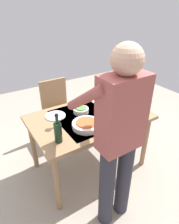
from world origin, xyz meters
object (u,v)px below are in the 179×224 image
water_cup_near_right (97,103)px  dinner_plate_near (55,116)px  serving_bowl_pasta (87,125)px  chair_near (57,106)px  person_server (118,137)px  wine_bottle (58,132)px  dinner_plate_far (99,100)px  side_bowl_salad (81,110)px  water_cup_near_left (121,100)px  dining_table (90,122)px  wine_glass_left (57,118)px

water_cup_near_right → dinner_plate_near: size_ratio=0.44×
serving_bowl_pasta → chair_near: bearing=-95.4°
dinner_plate_near → water_cup_near_right: bearing=172.6°
chair_near → person_server: size_ratio=0.54×
wine_bottle → dinner_plate_far: size_ratio=1.29×
serving_bowl_pasta → dinner_plate_near: size_ratio=1.30×
side_bowl_salad → water_cup_near_left: bearing=173.3°
dining_table → serving_bowl_pasta: (0.15, 0.18, 0.12)m
side_bowl_salad → dinner_plate_far: side_bowl_salad is taller
chair_near → wine_glass_left: bearing=67.1°
dinner_plate_near → dinner_plate_far: size_ratio=1.00×
water_cup_near_right → person_server: bearing=66.4°
person_server → dinner_plate_far: 1.09m
serving_bowl_pasta → dinner_plate_near: (0.18, -0.38, -0.03)m
wine_bottle → dinner_plate_far: bearing=-148.1°
side_bowl_salad → wine_bottle: bearing=38.7°
dining_table → dinner_plate_near: 0.40m
water_cup_near_right → wine_glass_left: bearing=12.4°
chair_near → serving_bowl_pasta: size_ratio=3.03×
water_cup_near_left → side_bowl_salad: bearing=-6.7°
dining_table → wine_bottle: 0.58m
dining_table → dinner_plate_far: size_ratio=5.82×
water_cup_near_left → dinner_plate_near: 0.86m
dining_table → person_server: (0.17, 0.69, 0.29)m
serving_bowl_pasta → wine_bottle: bearing=10.2°
person_server → water_cup_near_right: person_server is taller
chair_near → side_bowl_salad: size_ratio=5.06×
wine_bottle → serving_bowl_pasta: bearing=-169.8°
water_cup_near_right → dinner_plate_far: water_cup_near_right is taller
water_cup_near_left → water_cup_near_right: 0.33m
person_server → dinner_plate_near: 0.92m
chair_near → dinner_plate_far: 0.70m
chair_near → wine_glass_left: 0.94m
side_bowl_salad → dinner_plate_far: size_ratio=0.78×
chair_near → water_cup_near_right: size_ratio=9.08×
dining_table → side_bowl_salad: 0.17m
dining_table → serving_bowl_pasta: size_ratio=4.46×
person_server → side_bowl_salad: person_server is taller
person_server → serving_bowl_pasta: person_server is taller
wine_bottle → dinner_plate_far: wine_bottle is taller
water_cup_near_left → dinner_plate_far: size_ratio=0.38×
chair_near → water_cup_near_right: chair_near is taller
serving_bowl_pasta → dinner_plate_near: serving_bowl_pasta is taller
wine_bottle → water_cup_near_left: 1.05m
wine_bottle → dinner_plate_near: bearing=-109.9°
person_server → dinner_plate_near: bearing=-79.3°
wine_bottle → dinner_plate_near: wine_bottle is taller
wine_bottle → side_bowl_salad: (-0.45, -0.36, -0.08)m
wine_bottle → dining_table: bearing=-153.9°
chair_near → dinner_plate_near: chair_near is taller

